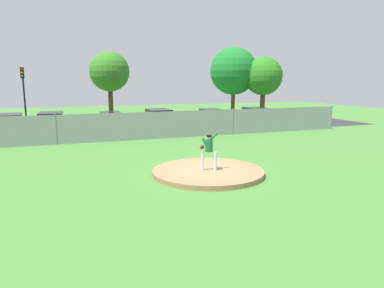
{
  "coord_description": "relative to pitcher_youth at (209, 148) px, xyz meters",
  "views": [
    {
      "loc": [
        -5.69,
        -13.36,
        3.95
      ],
      "look_at": [
        0.03,
        2.09,
        0.98
      ],
      "focal_mm": 32.15,
      "sensor_mm": 36.0,
      "label": 1
    }
  ],
  "objects": [
    {
      "name": "ground_plane",
      "position": [
        0.02,
        6.09,
        -1.16
      ],
      "size": [
        80.0,
        80.0,
        0.0
      ],
      "primitive_type": "plane",
      "color": "#427A33"
    },
    {
      "name": "parked_car_champagne",
      "position": [
        11.15,
        14.88,
        -0.38
      ],
      "size": [
        2.01,
        4.83,
        1.6
      ],
      "color": "tan",
      "rests_on": "ground_plane"
    },
    {
      "name": "parked_car_burgundy",
      "position": [
        -6.68,
        14.64,
        -0.34
      ],
      "size": [
        2.04,
        4.64,
        1.71
      ],
      "color": "maroon",
      "rests_on": "ground_plane"
    },
    {
      "name": "tree_slender_far",
      "position": [
        15.99,
        21.61,
        3.45
      ],
      "size": [
        4.39,
        4.39,
        6.84
      ],
      "color": "#4C331E",
      "rests_on": "ground_plane"
    },
    {
      "name": "traffic_light_near",
      "position": [
        -8.79,
        18.79,
        2.35
      ],
      "size": [
        0.28,
        0.46,
        5.16
      ],
      "color": "black",
      "rests_on": "ground_plane"
    },
    {
      "name": "asphalt_strip",
      "position": [
        0.02,
        14.59,
        -1.15
      ],
      "size": [
        44.0,
        7.0,
        0.01
      ],
      "primitive_type": "cube",
      "color": "#2B2B2D",
      "rests_on": "ground_plane"
    },
    {
      "name": "pitcher_youth",
      "position": [
        0.0,
        0.0,
        0.0
      ],
      "size": [
        0.8,
        0.34,
        1.64
      ],
      "color": "silver",
      "rests_on": "pitchers_mound"
    },
    {
      "name": "baseball",
      "position": [
        0.53,
        0.27,
        -0.92
      ],
      "size": [
        0.07,
        0.07,
        0.07
      ],
      "primitive_type": "sphere",
      "color": "white",
      "rests_on": "pitchers_mound"
    },
    {
      "name": "chainlink_fence",
      "position": [
        0.02,
        10.09,
        -0.2
      ],
      "size": [
        31.48,
        0.07,
        2.02
      ],
      "color": "gray",
      "rests_on": "ground_plane"
    },
    {
      "name": "parked_car_charcoal",
      "position": [
        -9.47,
        14.09,
        -0.33
      ],
      "size": [
        2.19,
        4.83,
        1.72
      ],
      "color": "#232328",
      "rests_on": "ground_plane"
    },
    {
      "name": "parked_car_navy",
      "position": [
        -2.25,
        15.06,
        -0.4
      ],
      "size": [
        1.97,
        4.18,
        1.58
      ],
      "color": "#161E4C",
      "rests_on": "ground_plane"
    },
    {
      "name": "tree_broad_right",
      "position": [
        -1.26,
        22.36,
        3.8
      ],
      "size": [
        3.96,
        3.96,
        6.98
      ],
      "color": "#4C331E",
      "rests_on": "ground_plane"
    },
    {
      "name": "tree_leaning_west",
      "position": [
        13.21,
        23.69,
        4.07
      ],
      "size": [
        5.54,
        5.54,
        8.01
      ],
      "color": "#4C331E",
      "rests_on": "ground_plane"
    },
    {
      "name": "pitchers_mound",
      "position": [
        0.02,
        0.09,
        -1.06
      ],
      "size": [
        4.84,
        4.84,
        0.2
      ],
      "primitive_type": "cylinder",
      "color": "#99704C",
      "rests_on": "ground_plane"
    },
    {
      "name": "parked_car_white",
      "position": [
        6.36,
        14.2,
        -0.36
      ],
      "size": [
        2.08,
        4.75,
        1.64
      ],
      "color": "silver",
      "rests_on": "ground_plane"
    },
    {
      "name": "parked_car_red",
      "position": [
        1.63,
        14.45,
        -0.32
      ],
      "size": [
        1.97,
        4.7,
        1.74
      ],
      "color": "#A81919",
      "rests_on": "ground_plane"
    }
  ]
}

